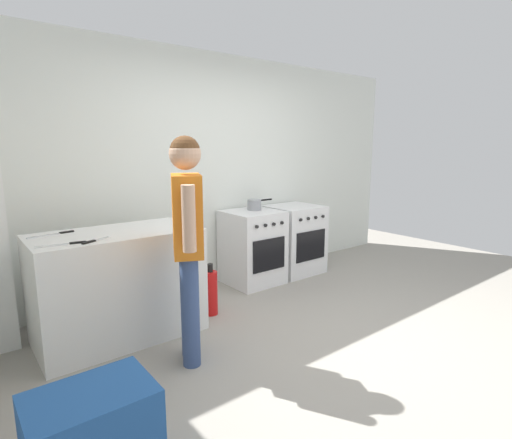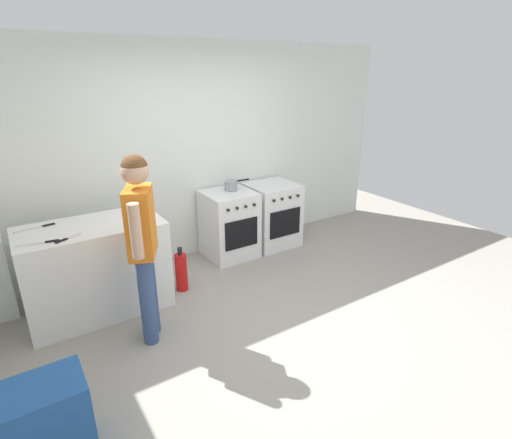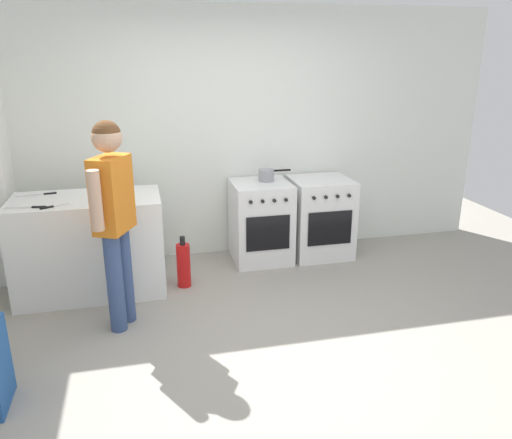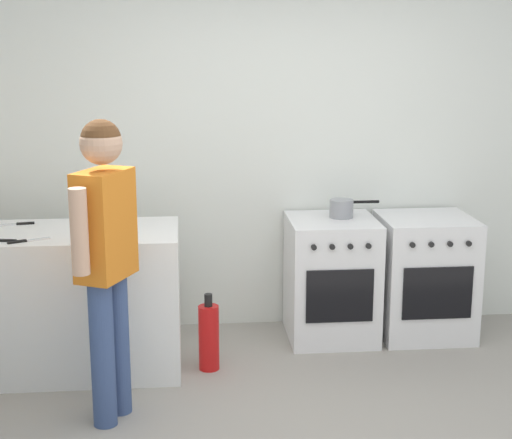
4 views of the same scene
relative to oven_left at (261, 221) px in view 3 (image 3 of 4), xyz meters
name	(u,v)px [view 3 (image 3 of 4)]	position (x,y,z in m)	size (l,w,h in m)	color
ground_plane	(266,339)	(-0.35, -1.58, -0.43)	(8.00, 8.00, 0.00)	gray
back_wall	(221,135)	(-0.35, 0.37, 0.87)	(6.00, 0.10, 2.60)	silver
counter_unit	(90,245)	(-1.70, -0.38, 0.02)	(1.30, 0.70, 0.90)	white
oven_left	(261,221)	(0.00, 0.00, 0.00)	(0.60, 0.62, 0.85)	white
oven_right	(320,217)	(0.66, 0.00, 0.00)	(0.63, 0.62, 0.85)	white
pot	(267,175)	(0.07, 0.05, 0.49)	(0.34, 0.16, 0.12)	gray
knife_utility	(54,206)	(-1.93, -0.61, 0.48)	(0.24, 0.14, 0.01)	silver
knife_bread	(38,195)	(-2.12, -0.19, 0.48)	(0.35, 0.09, 0.01)	silver
knife_carving	(27,207)	(-2.14, -0.59, 0.48)	(0.33, 0.08, 0.01)	silver
person	(113,208)	(-1.42, -1.09, 0.57)	(0.33, 0.52, 1.66)	#384C7A
fire_extinguisher	(184,265)	(-0.87, -0.48, -0.21)	(0.13, 0.13, 0.50)	red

